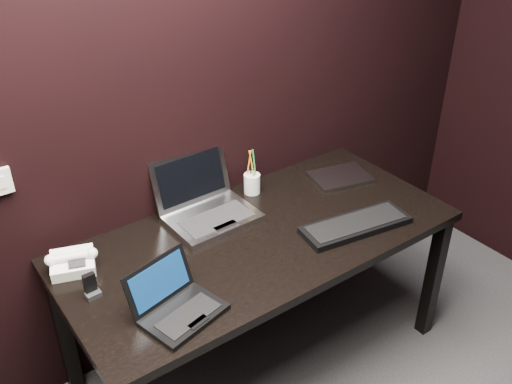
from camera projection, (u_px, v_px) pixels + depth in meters
wall_back at (141, 98)px, 2.27m from camera, size 4.00×0.00×4.00m
desk at (260, 249)px, 2.48m from camera, size 1.70×0.80×0.74m
netbook at (177, 305)px, 2.01m from camera, size 0.33×0.31×0.18m
silver_laptop at (207, 207)px, 2.53m from camera, size 0.39×0.35×0.26m
ext_keyboard at (356, 225)px, 2.47m from camera, size 0.51×0.24×0.03m
closed_laptop at (340, 177)px, 2.84m from camera, size 0.32×0.26×0.02m
desk_phone at (73, 262)px, 2.21m from camera, size 0.21×0.20×0.10m
mobile_phone at (91, 288)px, 2.09m from camera, size 0.06×0.05×0.09m
pen_cup at (252, 183)px, 2.70m from camera, size 0.08×0.08×0.23m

